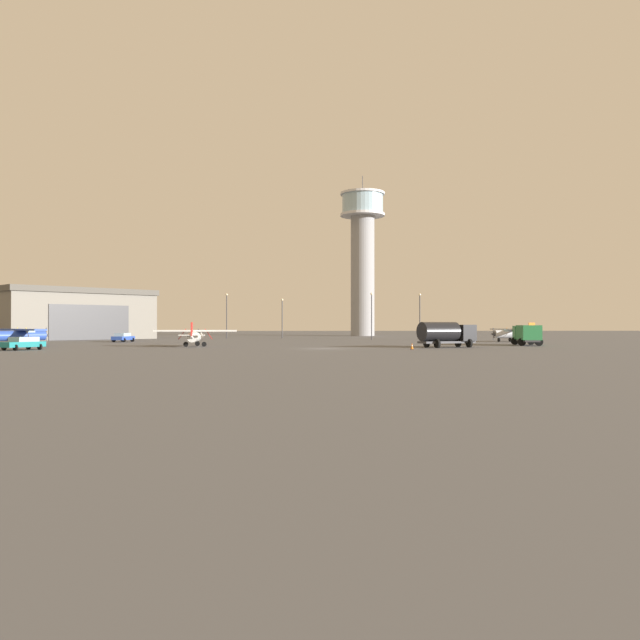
# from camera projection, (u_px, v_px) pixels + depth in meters

# --- Properties ---
(ground_plane) EXTENTS (400.00, 400.00, 0.00)m
(ground_plane) POSITION_uv_depth(u_px,v_px,m) (323.00, 349.00, 69.52)
(ground_plane) COLOR #545456
(control_tower) EXTENTS (10.48, 10.48, 37.80)m
(control_tower) POSITION_uv_depth(u_px,v_px,m) (363.00, 249.00, 148.49)
(control_tower) COLOR gray
(control_tower) RESTS_ON ground_plane
(hangar) EXTENTS (34.04, 33.68, 9.13)m
(hangar) POSITION_uv_depth(u_px,v_px,m) (65.00, 314.00, 116.91)
(hangar) COLOR #6B665B
(hangar) RESTS_ON ground_plane
(airplane_blue) EXTENTS (8.61, 8.30, 3.08)m
(airplane_blue) POSITION_uv_depth(u_px,v_px,m) (18.00, 334.00, 79.12)
(airplane_blue) COLOR #2847A8
(airplane_blue) RESTS_ON ground_plane
(airplane_silver) EXTENTS (7.85, 10.05, 2.96)m
(airplane_silver) POSITION_uv_depth(u_px,v_px,m) (513.00, 333.00, 97.12)
(airplane_silver) COLOR #B7BABF
(airplane_silver) RESTS_ON ground_plane
(airplane_white) EXTENTS (9.87, 7.76, 2.92)m
(airplane_white) POSITION_uv_depth(u_px,v_px,m) (195.00, 335.00, 75.55)
(airplane_white) COLOR white
(airplane_white) RESTS_ON ground_plane
(truck_fuel_tanker_black) EXTENTS (7.21, 4.69, 2.95)m
(truck_fuel_tanker_black) POSITION_uv_depth(u_px,v_px,m) (446.00, 333.00, 72.85)
(truck_fuel_tanker_black) COLOR #38383D
(truck_fuel_tanker_black) RESTS_ON ground_plane
(truck_box_green) EXTENTS (3.72, 6.87, 2.57)m
(truck_box_green) POSITION_uv_depth(u_px,v_px,m) (527.00, 334.00, 80.05)
(truck_box_green) COLOR #38383D
(truck_box_green) RESTS_ON ground_plane
(car_teal) EXTENTS (3.79, 4.77, 1.37)m
(car_teal) POSITION_uv_depth(u_px,v_px,m) (23.00, 343.00, 65.39)
(car_teal) COLOR teal
(car_teal) RESTS_ON ground_plane
(car_blue) EXTENTS (2.89, 4.47, 1.37)m
(car_blue) POSITION_uv_depth(u_px,v_px,m) (123.00, 337.00, 96.14)
(car_blue) COLOR #2847A8
(car_blue) RESTS_ON ground_plane
(light_post_west) EXTENTS (0.44, 0.44, 7.76)m
(light_post_west) POSITION_uv_depth(u_px,v_px,m) (282.00, 314.00, 123.45)
(light_post_west) COLOR #38383D
(light_post_west) RESTS_ON ground_plane
(light_post_east) EXTENTS (0.44, 0.44, 8.33)m
(light_post_east) POSITION_uv_depth(u_px,v_px,m) (372.00, 311.00, 111.66)
(light_post_east) COLOR #38383D
(light_post_east) RESTS_ON ground_plane
(light_post_north) EXTENTS (0.44, 0.44, 8.56)m
(light_post_north) POSITION_uv_depth(u_px,v_px,m) (227.00, 312.00, 118.94)
(light_post_north) COLOR #38383D
(light_post_north) RESTS_ON ground_plane
(light_post_centre) EXTENTS (0.44, 0.44, 8.25)m
(light_post_centre) POSITION_uv_depth(u_px,v_px,m) (420.00, 312.00, 112.67)
(light_post_centre) COLOR #38383D
(light_post_centre) RESTS_ON ground_plane
(traffic_cone_near_left) EXTENTS (0.36, 0.36, 0.70)m
(traffic_cone_near_left) POSITION_uv_depth(u_px,v_px,m) (412.00, 346.00, 67.06)
(traffic_cone_near_left) COLOR black
(traffic_cone_near_left) RESTS_ON ground_plane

